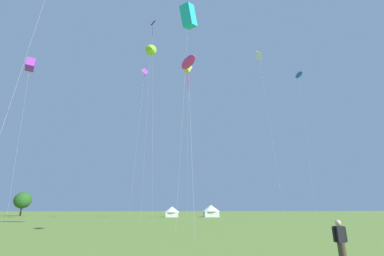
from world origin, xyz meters
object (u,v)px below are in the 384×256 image
Objects in this scene: kite_purple_box at (30,65)px; person_spectator at (341,244)px; festival_tent_left at (172,211)px; kite_blue_parafoil at (299,75)px; kite_lime_box at (188,69)px; tree_distant_left at (23,200)px; kite_cyan_box at (188,16)px; kite_white_diamond at (259,58)px; kite_magenta_parafoil at (188,63)px; festival_tent_right at (211,210)px; kite_purple_diamond at (144,75)px; kite_lime_delta at (151,49)px; kite_black_diamond at (153,34)px.

person_spectator is (28.82, -28.93, -23.14)m from kite_purple_box.
kite_blue_parafoil is at bearing -39.31° from festival_tent_left.
kite_lime_box is 61.24m from tree_distant_left.
kite_cyan_box is at bearing -94.38° from kite_lime_box.
kite_cyan_box is at bearing -132.93° from kite_white_diamond.
kite_magenta_parafoil is 2.32× the size of tree_distant_left.
kite_blue_parafoil is 80.92m from tree_distant_left.
kite_blue_parafoil is 38.73m from festival_tent_right.
person_spectator is 0.26× the size of tree_distant_left.
kite_blue_parafoil reaches higher than kite_magenta_parafoil.
person_spectator is (4.51, -18.35, -25.47)m from kite_cyan_box.
kite_purple_box is at bearing -131.64° from kite_purple_diamond.
kite_purple_diamond reaches higher than kite_lime_delta.
kite_blue_parafoil is 0.90× the size of kite_white_diamond.
kite_blue_parafoil is 1.95× the size of kite_magenta_parafoil.
kite_blue_parafoil is 7.69× the size of festival_tent_left.
kite_purple_diamond reaches higher than festival_tent_left.
kite_lime_box reaches higher than kite_cyan_box.
tree_distant_left is at bearing 123.42° from person_spectator.
kite_blue_parafoil is 6.64× the size of festival_tent_right.
kite_purple_box is 46.94m from person_spectator.
kite_lime_delta is (-22.10, 1.02, 1.46)m from kite_white_diamond.
kite_cyan_box is 16.14× the size of person_spectator.
kite_lime_box is 35.36m from festival_tent_left.
kite_cyan_box reaches higher than festival_tent_left.
festival_tent_right is (14.64, 29.79, -29.98)m from kite_black_diamond.
kite_lime_box reaches higher than kite_blue_parafoil.
person_spectator is at bearing -73.76° from kite_lime_delta.
kite_magenta_parafoil is 31.86m from kite_lime_delta.
kite_cyan_box is at bearing -71.38° from kite_lime_delta.
kite_cyan_box is at bearing 85.55° from kite_magenta_parafoil.
kite_white_diamond is (24.20, -11.49, -0.98)m from kite_purple_diamond.
festival_tent_right is at bearing 77.28° from kite_cyan_box.
kite_lime_delta is 59.13m from tree_distant_left.
kite_lime_box is at bearing 85.62° from kite_cyan_box.
kite_cyan_box is 48.08m from festival_tent_left.
kite_lime_box is 4.91× the size of tree_distant_left.
festival_tent_left is (5.42, 22.92, -31.65)m from kite_lime_delta.
festival_tent_right is (17.51, 12.45, -30.95)m from kite_purple_diamond.
kite_blue_parafoil is at bearing 2.70° from kite_lime_delta.
festival_tent_left is at bearing 95.02° from person_spectator.
kite_lime_box is (1.74, 22.75, 5.21)m from kite_cyan_box.
person_spectator is (2.77, -41.10, -30.68)m from kite_lime_box.
kite_magenta_parafoil is 75.66m from tree_distant_left.
kite_black_diamond reaches higher than kite_white_diamond.
kite_black_diamond is at bearing -164.82° from kite_blue_parafoil.
kite_purple_box is at bearing 134.89° from person_spectator.
kite_lime_delta is at bearing 96.40° from kite_black_diamond.
kite_lime_delta reaches higher than tree_distant_left.
kite_purple_diamond reaches higher than kite_magenta_parafoil.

